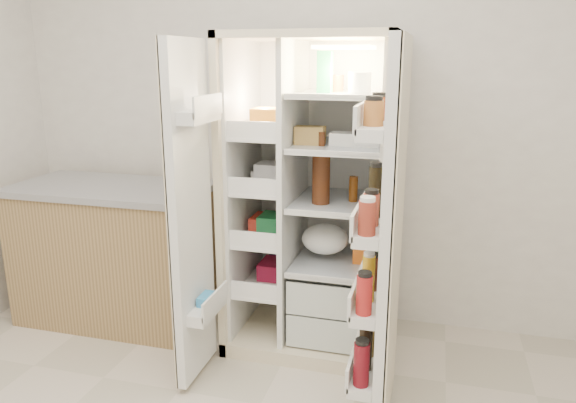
# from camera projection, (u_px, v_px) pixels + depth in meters

# --- Properties ---
(wall_back) EXTENTS (4.00, 0.02, 2.70)m
(wall_back) POSITION_uv_depth(u_px,v_px,m) (313.00, 110.00, 3.39)
(wall_back) COLOR silver
(wall_back) RESTS_ON floor
(refrigerator) EXTENTS (0.92, 0.70, 1.80)m
(refrigerator) POSITION_uv_depth(u_px,v_px,m) (317.00, 220.00, 3.20)
(refrigerator) COLOR beige
(refrigerator) RESTS_ON floor
(freezer_door) EXTENTS (0.15, 0.40, 1.72)m
(freezer_door) POSITION_uv_depth(u_px,v_px,m) (191.00, 218.00, 2.73)
(freezer_door) COLOR silver
(freezer_door) RESTS_ON floor
(fridge_door) EXTENTS (0.17, 0.58, 1.72)m
(fridge_door) POSITION_uv_depth(u_px,v_px,m) (387.00, 244.00, 2.40)
(fridge_door) COLOR silver
(fridge_door) RESTS_ON floor
(kitchen_counter) EXTENTS (1.23, 0.66, 0.89)m
(kitchen_counter) POSITION_uv_depth(u_px,v_px,m) (116.00, 252.00, 3.52)
(kitchen_counter) COLOR #9A7C4D
(kitchen_counter) RESTS_ON floor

